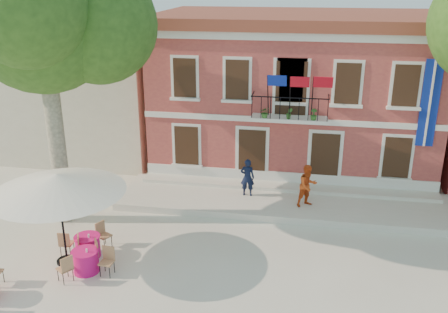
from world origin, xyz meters
TOP-DOWN VIEW (x-y plane):
  - ground at (0.00, 0.00)m, footprint 90.00×90.00m
  - main_building at (2.00, 9.99)m, footprint 13.50×9.59m
  - neighbor_west at (-9.50, 11.00)m, footprint 9.40×9.40m
  - terrace at (2.00, 4.40)m, footprint 14.00×3.40m
  - plane_tree_west at (-6.55, 1.64)m, footprint 5.36×5.36m
  - patio_umbrella at (-5.03, -1.30)m, footprint 4.36×4.36m
  - pedestrian_navy at (0.39, 4.55)m, footprint 0.60×0.40m
  - pedestrian_orange at (2.93, 3.95)m, footprint 1.08×1.04m
  - cafe_table_0 at (-4.12, -1.74)m, footprint 1.68×1.87m
  - cafe_table_1 at (-4.47, -0.82)m, footprint 1.69×1.87m

SIDE VIEW (x-z plane):
  - ground at x=0.00m, z-range 0.00..0.00m
  - terrace at x=2.00m, z-range 0.00..0.30m
  - cafe_table_0 at x=-4.12m, z-range -0.05..0.90m
  - cafe_table_1 at x=-4.47m, z-range -0.05..0.90m
  - pedestrian_navy at x=0.39m, z-range 0.30..1.94m
  - pedestrian_orange at x=2.93m, z-range 0.30..2.06m
  - patio_umbrella at x=-5.03m, z-range 1.29..4.53m
  - neighbor_west at x=-9.50m, z-range 0.02..6.42m
  - main_building at x=2.00m, z-range 0.03..7.53m
  - plane_tree_west at x=-6.55m, z-range 2.50..13.02m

